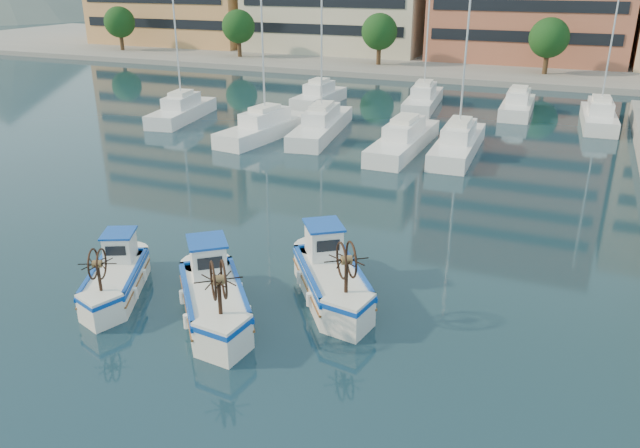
{
  "coord_description": "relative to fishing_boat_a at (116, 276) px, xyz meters",
  "views": [
    {
      "loc": [
        7.89,
        -15.99,
        10.49
      ],
      "look_at": [
        -0.64,
        4.39,
        1.5
      ],
      "focal_mm": 35.0,
      "sensor_mm": 36.0,
      "label": 1
    }
  ],
  "objects": [
    {
      "name": "yacht_marina",
      "position": [
        3.59,
        28.63,
        -0.15
      ],
      "size": [
        41.56,
        23.72,
        11.5
      ],
      "color": "white",
      "rests_on": "ground"
    },
    {
      "name": "ground",
      "position": [
        6.13,
        0.87,
        -0.67
      ],
      "size": [
        300.0,
        300.0,
        0.0
      ],
      "primitive_type": "plane",
      "color": "#1B3647",
      "rests_on": "ground"
    },
    {
      "name": "fishing_boat_a",
      "position": [
        0.0,
        0.0,
        0.0
      ],
      "size": [
        3.04,
        4.05,
        2.44
      ],
      "rotation": [
        0.0,
        0.0,
        0.44
      ],
      "color": "white",
      "rests_on": "ground"
    },
    {
      "name": "fishing_boat_c",
      "position": [
        6.96,
        2.72,
        0.12
      ],
      "size": [
        4.07,
        4.65,
        2.87
      ],
      "rotation": [
        0.0,
        0.0,
        0.62
      ],
      "color": "white",
      "rests_on": "ground"
    },
    {
      "name": "fishing_boat_b",
      "position": [
        3.94,
        -0.0,
        0.11
      ],
      "size": [
        4.17,
        4.56,
        2.85
      ],
      "rotation": [
        0.0,
        0.0,
        0.68
      ],
      "color": "white",
      "rests_on": "ground"
    }
  ]
}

